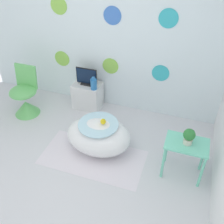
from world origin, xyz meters
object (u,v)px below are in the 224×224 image
at_px(tv, 87,77).
at_px(vase, 94,84).
at_px(bathtub, 99,136).
at_px(potted_plant_left, 189,136).
at_px(chair, 25,99).

bearing_deg(tv, vase, -31.86).
relative_size(bathtub, potted_plant_left, 4.38).
bearing_deg(tv, chair, -150.59).
bearing_deg(vase, chair, -159.28).
xyz_separation_m(bathtub, vase, (-0.37, 0.76, 0.30)).
bearing_deg(potted_plant_left, vase, 150.55).
distance_m(bathtub, chair, 1.44).
relative_size(chair, vase, 3.85).
relative_size(tv, vase, 1.68).
bearing_deg(chair, vase, 20.72).
xyz_separation_m(chair, tv, (0.86, 0.49, 0.29)).
height_order(bathtub, vase, vase).
relative_size(tv, potted_plant_left, 1.72).
xyz_separation_m(chair, potted_plant_left, (2.52, -0.46, 0.36)).
distance_m(tv, potted_plant_left, 1.90).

